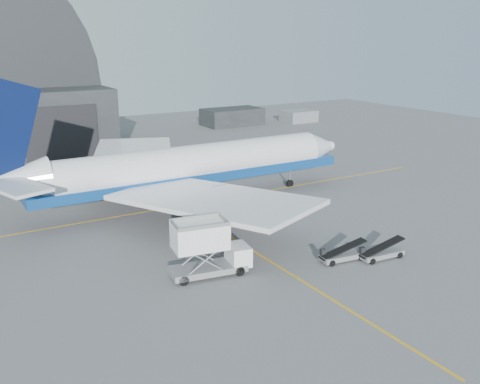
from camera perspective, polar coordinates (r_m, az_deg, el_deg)
ground at (r=51.94m, az=2.99°, el=-7.24°), size 200.00×200.00×0.00m
taxi_lines at (r=62.09m, az=-3.56°, el=-3.22°), size 80.00×42.12×0.02m
distant_bldg_a at (r=130.51m, az=-0.83°, el=7.16°), size 14.00×8.00×4.00m
distant_bldg_b at (r=136.57m, az=6.26°, el=7.47°), size 8.00×6.00×2.80m
airliner at (r=67.28m, az=-6.33°, el=2.59°), size 49.83×48.32×17.49m
catering_truck at (r=47.83m, az=-3.55°, el=-6.11°), size 7.57×3.78×4.97m
pushback_tug at (r=59.84m, az=-4.37°, el=-3.28°), size 4.50×3.16×1.90m
belt_loader_a at (r=52.42m, az=10.82°, el=-6.62°), size 4.94×2.17×1.85m
belt_loader_b at (r=53.70m, az=14.77°, el=-6.31°), size 4.96×2.04×1.87m
traffic_cone at (r=51.53m, az=9.52°, el=-7.36°), size 0.36×0.36×0.51m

